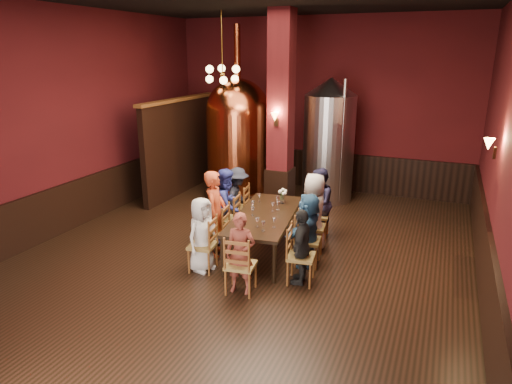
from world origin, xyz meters
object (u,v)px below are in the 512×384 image
at_px(person_1, 215,213).
at_px(dining_table, 265,217).
at_px(copper_kettle, 238,137).
at_px(person_0, 202,235).
at_px(rose_vase, 282,194).
at_px(steel_vessel, 329,140).
at_px(person_2, 227,205).

bearing_deg(person_1, dining_table, -72.32).
xyz_separation_m(person_1, copper_kettle, (-1.14, 3.46, 0.75)).
height_order(dining_table, copper_kettle, copper_kettle).
height_order(person_0, rose_vase, person_0).
bearing_deg(steel_vessel, copper_kettle, -165.12).
height_order(person_1, steel_vessel, steel_vessel).
xyz_separation_m(steel_vessel, rose_vase, (-0.18, -2.89, -0.56)).
bearing_deg(rose_vase, person_2, -152.70).
xyz_separation_m(dining_table, rose_vase, (0.08, 0.71, 0.26)).
bearing_deg(person_2, person_1, -178.62).
distance_m(person_1, rose_vase, 1.46).
bearing_deg(dining_table, person_2, 158.78).
relative_size(steel_vessel, rose_vase, 10.06).
distance_m(person_0, copper_kettle, 4.40).
xyz_separation_m(person_0, steel_vessel, (0.97, 4.71, 0.86)).
height_order(dining_table, rose_vase, rose_vase).
height_order(person_2, rose_vase, person_2).
bearing_deg(rose_vase, person_0, -113.53).
height_order(person_2, steel_vessel, steel_vessel).
relative_size(copper_kettle, rose_vase, 14.08).
relative_size(person_0, rose_vase, 4.32).
xyz_separation_m(person_1, rose_vase, (0.88, 1.15, 0.15)).
xyz_separation_m(dining_table, steel_vessel, (0.26, 3.61, 0.82)).
relative_size(person_0, person_2, 0.88).
xyz_separation_m(person_0, person_2, (-0.17, 1.32, 0.08)).
xyz_separation_m(person_2, steel_vessel, (1.14, 3.39, 0.78)).
distance_m(person_1, person_2, 0.66).
bearing_deg(steel_vessel, rose_vase, -93.50).
relative_size(dining_table, copper_kettle, 0.59).
distance_m(person_1, steel_vessel, 4.24).
height_order(dining_table, steel_vessel, steel_vessel).
bearing_deg(person_2, copper_kettle, 14.33).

